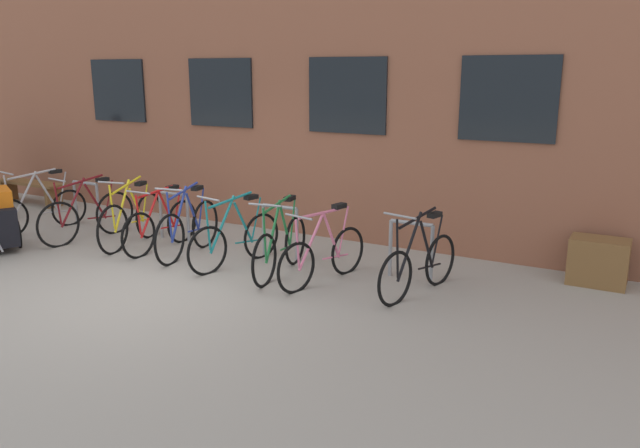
{
  "coord_description": "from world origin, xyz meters",
  "views": [
    {
      "loc": [
        5.47,
        -5.4,
        2.65
      ],
      "look_at": [
        1.61,
        1.6,
        0.66
      ],
      "focal_mm": 34.81,
      "sensor_mm": 36.0,
      "label": 1
    }
  ],
  "objects_px": {
    "bicycle_green": "(281,246)",
    "bicycle_silver": "(40,209)",
    "bicycle_pink": "(323,255)",
    "wooden_bench": "(30,187)",
    "bicycle_black": "(419,264)",
    "bicycle_blue": "(188,229)",
    "bicycle_yellow": "(132,220)",
    "bicycle_red": "(161,225)",
    "bicycle_maroon": "(88,216)",
    "bicycle_teal": "(235,239)",
    "planter_box": "(598,262)"
  },
  "relations": [
    {
      "from": "bicycle_pink",
      "to": "bicycle_yellow",
      "type": "height_order",
      "value": "bicycle_yellow"
    },
    {
      "from": "bicycle_green",
      "to": "bicycle_red",
      "type": "distance_m",
      "value": 2.22
    },
    {
      "from": "bicycle_pink",
      "to": "bicycle_black",
      "type": "xyz_separation_m",
      "value": [
        1.22,
        0.18,
        0.01
      ]
    },
    {
      "from": "bicycle_silver",
      "to": "wooden_bench",
      "type": "relative_size",
      "value": 0.96
    },
    {
      "from": "bicycle_black",
      "to": "bicycle_blue",
      "type": "relative_size",
      "value": 0.95
    },
    {
      "from": "bicycle_silver",
      "to": "bicycle_red",
      "type": "distance_m",
      "value": 2.58
    },
    {
      "from": "bicycle_teal",
      "to": "bicycle_yellow",
      "type": "relative_size",
      "value": 0.96
    },
    {
      "from": "bicycle_silver",
      "to": "planter_box",
      "type": "height_order",
      "value": "bicycle_silver"
    },
    {
      "from": "bicycle_pink",
      "to": "planter_box",
      "type": "relative_size",
      "value": 2.29
    },
    {
      "from": "wooden_bench",
      "to": "bicycle_yellow",
      "type": "bearing_deg",
      "value": -16.88
    },
    {
      "from": "wooden_bench",
      "to": "planter_box",
      "type": "distance_m",
      "value": 10.62
    },
    {
      "from": "bicycle_maroon",
      "to": "bicycle_yellow",
      "type": "bearing_deg",
      "value": 7.61
    },
    {
      "from": "bicycle_pink",
      "to": "bicycle_red",
      "type": "bearing_deg",
      "value": 177.16
    },
    {
      "from": "planter_box",
      "to": "bicycle_blue",
      "type": "bearing_deg",
      "value": -164.44
    },
    {
      "from": "bicycle_blue",
      "to": "bicycle_red",
      "type": "xyz_separation_m",
      "value": [
        -0.57,
        0.04,
        -0.03
      ]
    },
    {
      "from": "bicycle_teal",
      "to": "bicycle_silver",
      "type": "height_order",
      "value": "bicycle_silver"
    },
    {
      "from": "bicycle_maroon",
      "to": "bicycle_black",
      "type": "bearing_deg",
      "value": 1.93
    },
    {
      "from": "bicycle_black",
      "to": "bicycle_green",
      "type": "height_order",
      "value": "bicycle_black"
    },
    {
      "from": "bicycle_pink",
      "to": "bicycle_green",
      "type": "relative_size",
      "value": 0.95
    },
    {
      "from": "bicycle_green",
      "to": "bicycle_blue",
      "type": "bearing_deg",
      "value": 177.38
    },
    {
      "from": "bicycle_black",
      "to": "planter_box",
      "type": "relative_size",
      "value": 2.29
    },
    {
      "from": "bicycle_silver",
      "to": "wooden_bench",
      "type": "height_order",
      "value": "bicycle_silver"
    },
    {
      "from": "planter_box",
      "to": "wooden_bench",
      "type": "bearing_deg",
      "value": -178.64
    },
    {
      "from": "bicycle_maroon",
      "to": "bicycle_blue",
      "type": "xyz_separation_m",
      "value": [
        1.99,
        0.1,
        0.01
      ]
    },
    {
      "from": "bicycle_blue",
      "to": "bicycle_maroon",
      "type": "bearing_deg",
      "value": -177.03
    },
    {
      "from": "bicycle_maroon",
      "to": "bicycle_green",
      "type": "xyz_separation_m",
      "value": [
        3.64,
        0.03,
        -0.01
      ]
    },
    {
      "from": "bicycle_yellow",
      "to": "bicycle_red",
      "type": "xyz_separation_m",
      "value": [
        0.57,
        0.03,
        -0.03
      ]
    },
    {
      "from": "planter_box",
      "to": "bicycle_maroon",
      "type": "bearing_deg",
      "value": -167.73
    },
    {
      "from": "bicycle_maroon",
      "to": "bicycle_teal",
      "type": "distance_m",
      "value": 2.89
    },
    {
      "from": "planter_box",
      "to": "bicycle_green",
      "type": "bearing_deg",
      "value": -157.16
    },
    {
      "from": "bicycle_maroon",
      "to": "bicycle_blue",
      "type": "distance_m",
      "value": 1.99
    },
    {
      "from": "bicycle_red",
      "to": "bicycle_teal",
      "type": "bearing_deg",
      "value": -4.43
    },
    {
      "from": "bicycle_red",
      "to": "bicycle_silver",
      "type": "bearing_deg",
      "value": -176.71
    },
    {
      "from": "bicycle_pink",
      "to": "bicycle_green",
      "type": "xyz_separation_m",
      "value": [
        -0.66,
        0.02,
        0.02
      ]
    },
    {
      "from": "bicycle_pink",
      "to": "planter_box",
      "type": "xyz_separation_m",
      "value": [
        3.09,
        1.6,
        -0.07
      ]
    },
    {
      "from": "bicycle_red",
      "to": "wooden_bench",
      "type": "bearing_deg",
      "value": 165.47
    },
    {
      "from": "bicycle_yellow",
      "to": "bicycle_silver",
      "type": "distance_m",
      "value": 2.01
    },
    {
      "from": "bicycle_pink",
      "to": "bicycle_red",
      "type": "xyz_separation_m",
      "value": [
        -2.87,
        0.14,
        0.01
      ]
    },
    {
      "from": "bicycle_green",
      "to": "bicycle_silver",
      "type": "bearing_deg",
      "value": -179.66
    },
    {
      "from": "bicycle_blue",
      "to": "bicycle_pink",
      "type": "bearing_deg",
      "value": -2.45
    },
    {
      "from": "bicycle_yellow",
      "to": "bicycle_pink",
      "type": "bearing_deg",
      "value": -1.82
    },
    {
      "from": "bicycle_yellow",
      "to": "bicycle_green",
      "type": "bearing_deg",
      "value": -1.77
    },
    {
      "from": "bicycle_green",
      "to": "wooden_bench",
      "type": "distance_m",
      "value": 7.0
    },
    {
      "from": "bicycle_yellow",
      "to": "bicycle_green",
      "type": "relative_size",
      "value": 1.01
    },
    {
      "from": "bicycle_teal",
      "to": "bicycle_silver",
      "type": "relative_size",
      "value": 0.98
    },
    {
      "from": "bicycle_yellow",
      "to": "bicycle_red",
      "type": "height_order",
      "value": "bicycle_yellow"
    },
    {
      "from": "bicycle_blue",
      "to": "bicycle_green",
      "type": "height_order",
      "value": "bicycle_blue"
    },
    {
      "from": "bicycle_teal",
      "to": "bicycle_silver",
      "type": "xyz_separation_m",
      "value": [
        -4.04,
        -0.03,
        -0.0
      ]
    },
    {
      "from": "bicycle_yellow",
      "to": "planter_box",
      "type": "distance_m",
      "value": 6.7
    },
    {
      "from": "bicycle_yellow",
      "to": "bicycle_red",
      "type": "relative_size",
      "value": 1.03
    }
  ]
}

